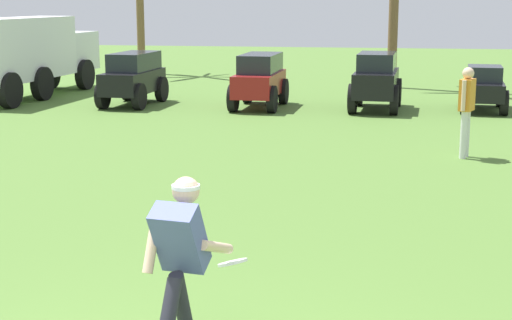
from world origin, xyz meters
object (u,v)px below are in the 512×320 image
at_px(teammate_near_sideline, 467,104).
at_px(parked_car_slot_d, 484,88).
at_px(parked_car_slot_b, 260,79).
at_px(frisbee_in_flight, 233,262).
at_px(parked_car_slot_c, 376,80).
at_px(box_truck, 32,53).
at_px(frisbee_thrower, 180,260).
at_px(parked_car_slot_a, 133,77).

height_order(teammate_near_sideline, parked_car_slot_d, teammate_near_sideline).
distance_m(teammate_near_sideline, parked_car_slot_d, 6.13).
bearing_deg(teammate_near_sideline, parked_car_slot_b, 128.57).
height_order(frisbee_in_flight, parked_car_slot_d, parked_car_slot_d).
bearing_deg(parked_car_slot_c, box_truck, 173.89).
distance_m(frisbee_thrower, parked_car_slot_d, 14.84).
distance_m(parked_car_slot_b, parked_car_slot_c, 2.90).
height_order(frisbee_in_flight, parked_car_slot_c, parked_car_slot_c).
bearing_deg(parked_car_slot_a, box_truck, 161.32).
height_order(parked_car_slot_a, parked_car_slot_c, parked_car_slot_c).
xyz_separation_m(frisbee_thrower, parked_car_slot_d, (3.78, 14.35, -0.23)).
relative_size(parked_car_slot_c, parked_car_slot_d, 1.06).
bearing_deg(parked_car_slot_b, teammate_near_sideline, -51.43).
relative_size(frisbee_in_flight, parked_car_slot_a, 0.14).
bearing_deg(box_truck, parked_car_slot_b, -9.18).
xyz_separation_m(frisbee_thrower, box_truck, (-8.26, 15.05, 0.44)).
xyz_separation_m(frisbee_in_flight, parked_car_slot_b, (-2.00, 13.42, 0.13)).
distance_m(teammate_near_sideline, parked_car_slot_c, 5.95).
relative_size(frisbee_in_flight, parked_car_slot_d, 0.15).
bearing_deg(frisbee_in_flight, box_truck, 120.56).
xyz_separation_m(parked_car_slot_d, box_truck, (-12.05, 0.70, 0.67)).
bearing_deg(parked_car_slot_c, frisbee_in_flight, -93.81).
bearing_deg(parked_car_slot_d, teammate_near_sideline, -99.11).
distance_m(parked_car_slot_c, box_truck, 9.52).
relative_size(teammate_near_sideline, parked_car_slot_b, 0.64).
bearing_deg(frisbee_thrower, parked_car_slot_b, 96.97).
distance_m(teammate_near_sideline, box_truck, 12.97).
distance_m(parked_car_slot_d, box_truck, 12.09).
bearing_deg(box_truck, teammate_near_sideline, -31.29).
bearing_deg(teammate_near_sideline, parked_car_slot_d, 80.89).
distance_m(frisbee_thrower, parked_car_slot_c, 14.08).
bearing_deg(frisbee_in_flight, parked_car_slot_c, 86.19).
bearing_deg(frisbee_in_flight, parked_car_slot_b, 98.46).
bearing_deg(parked_car_slot_b, parked_car_slot_a, -179.21).
bearing_deg(frisbee_thrower, parked_car_slot_a, 109.72).
bearing_deg(frisbee_thrower, frisbee_in_flight, 62.92).
height_order(frisbee_in_flight, parked_car_slot_a, parked_car_slot_a).
height_order(parked_car_slot_a, parked_car_slot_b, same).
distance_m(frisbee_in_flight, parked_car_slot_d, 14.22).
height_order(frisbee_in_flight, teammate_near_sideline, teammate_near_sideline).
height_order(frisbee_thrower, teammate_near_sideline, teammate_near_sideline).
bearing_deg(frisbee_in_flight, frisbee_thrower, -117.08).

